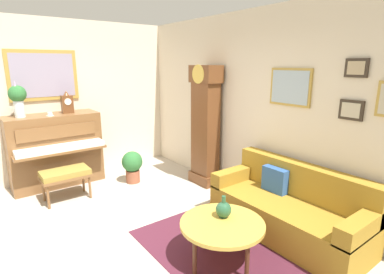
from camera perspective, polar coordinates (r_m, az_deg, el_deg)
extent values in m
cube|color=#B2A899|center=(3.88, -16.70, -19.52)|extent=(6.40, 6.00, 0.10)
cube|color=beige|center=(5.83, -26.81, 5.98)|extent=(0.10, 4.90, 2.80)
cube|color=#B28E3D|center=(5.75, -26.40, 10.45)|extent=(0.03, 1.10, 0.84)
cube|color=#998EA8|center=(5.73, -26.37, 10.45)|extent=(0.01, 0.98, 0.72)
cube|color=beige|center=(4.66, 10.75, 5.61)|extent=(5.30, 0.10, 2.80)
cube|color=#33281E|center=(3.70, 28.80, 11.43)|extent=(0.24, 0.03, 0.20)
cube|color=tan|center=(3.68, 28.70, 11.44)|extent=(0.18, 0.01, 0.14)
cube|color=#B28E3D|center=(4.11, 18.16, 9.00)|extent=(0.60, 0.03, 0.48)
cube|color=#9EB2C1|center=(4.10, 18.03, 9.00)|extent=(0.54, 0.01, 0.42)
cube|color=#33281E|center=(3.73, 28.00, 4.55)|extent=(0.26, 0.03, 0.22)
cube|color=#BCB299|center=(3.72, 27.90, 4.53)|extent=(0.20, 0.01, 0.16)
cube|color=#4C1E2D|center=(3.62, 7.33, -20.62)|extent=(2.10, 1.50, 0.01)
cube|color=brown|center=(5.65, -24.50, -2.19)|extent=(0.60, 1.44, 1.22)
cube|color=brown|center=(5.23, -23.52, -2.52)|extent=(0.28, 1.38, 0.04)
cube|color=white|center=(5.21, -23.58, -1.89)|extent=(0.26, 1.32, 0.08)
cube|color=brown|center=(5.26, -24.12, 0.90)|extent=(0.03, 1.20, 0.20)
cube|color=brown|center=(4.97, -22.89, -6.90)|extent=(0.42, 0.70, 0.04)
cube|color=olive|center=(4.95, -22.95, -6.25)|extent=(0.40, 0.68, 0.08)
cylinder|color=brown|center=(4.85, -25.65, -10.29)|extent=(0.04, 0.04, 0.36)
cylinder|color=brown|center=(4.97, -18.82, -9.02)|extent=(0.04, 0.04, 0.36)
cylinder|color=brown|center=(5.14, -26.40, -9.01)|extent=(0.04, 0.04, 0.36)
cylinder|color=brown|center=(5.26, -19.95, -7.85)|extent=(0.04, 0.04, 0.36)
cube|color=brown|center=(5.34, 2.43, -7.69)|extent=(0.52, 0.34, 0.18)
cube|color=brown|center=(5.10, 2.52, 0.70)|extent=(0.44, 0.28, 1.78)
cube|color=brown|center=(4.97, 2.65, 11.88)|extent=(0.52, 0.32, 0.28)
cylinder|color=gold|center=(4.87, 1.21, 11.85)|extent=(0.30, 0.02, 0.30)
cylinder|color=gold|center=(5.06, 2.09, 1.28)|extent=(0.03, 0.03, 0.70)
cube|color=olive|center=(3.96, 17.35, -14.48)|extent=(1.90, 0.80, 0.42)
cube|color=olive|center=(4.02, 20.31, -7.85)|extent=(1.90, 0.20, 0.44)
cube|color=olive|center=(4.34, 8.37, -7.22)|extent=(0.18, 0.80, 0.20)
cube|color=olive|center=(3.48, 29.60, -14.56)|extent=(0.18, 0.80, 0.20)
cube|color=#2D5699|center=(4.07, 15.46, -7.82)|extent=(0.34, 0.12, 0.32)
cylinder|color=gold|center=(3.24, 5.77, -16.13)|extent=(0.88, 0.88, 0.04)
torus|color=#4C2B19|center=(3.24, 5.77, -16.13)|extent=(0.88, 0.88, 0.04)
cylinder|color=#4C2B19|center=(3.58, 10.13, -17.36)|extent=(0.04, 0.04, 0.41)
cylinder|color=#4C2B19|center=(3.16, 10.45, -22.13)|extent=(0.04, 0.04, 0.41)
cylinder|color=#4C2B19|center=(3.17, 0.50, -21.71)|extent=(0.04, 0.04, 0.41)
cylinder|color=#4C2B19|center=(3.59, 1.62, -17.02)|extent=(0.04, 0.04, 0.41)
cube|color=brown|center=(5.55, -22.63, 5.76)|extent=(0.12, 0.18, 0.30)
cylinder|color=white|center=(5.48, -22.51, 6.21)|extent=(0.01, 0.11, 0.11)
cone|color=brown|center=(5.53, -22.81, 7.70)|extent=(0.10, 0.10, 0.08)
cylinder|color=silver|center=(5.42, -29.96, 4.59)|extent=(0.15, 0.15, 0.26)
sphere|color=#2D6B33|center=(5.39, -30.26, 7.10)|extent=(0.26, 0.26, 0.26)
cone|color=#D199B7|center=(5.35, -30.60, 8.43)|extent=(0.06, 0.06, 0.16)
cylinder|color=white|center=(5.38, -25.34, 3.69)|extent=(0.12, 0.12, 0.01)
cylinder|color=white|center=(5.37, -25.37, 3.96)|extent=(0.08, 0.08, 0.06)
cylinder|color=#234C33|center=(3.33, 5.97, -14.76)|extent=(0.09, 0.09, 0.01)
sphere|color=#285638|center=(3.30, 6.00, -13.55)|extent=(0.17, 0.17, 0.17)
cylinder|color=#285638|center=(3.24, 6.05, -11.74)|extent=(0.04, 0.04, 0.08)
cylinder|color=#935138|center=(5.44, -11.17, -7.30)|extent=(0.24, 0.24, 0.22)
sphere|color=#2D6B33|center=(5.35, -11.30, -4.60)|extent=(0.36, 0.36, 0.36)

